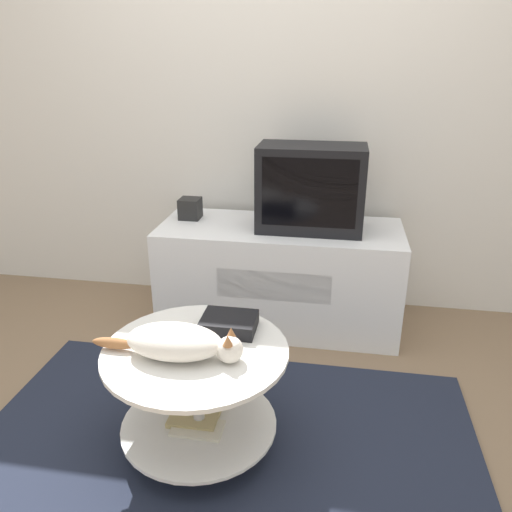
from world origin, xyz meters
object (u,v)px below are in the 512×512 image
(speaker, at_px, (190,208))
(dvd_box, at_px, (228,323))
(cat, at_px, (178,342))
(tv, at_px, (311,188))

(speaker, relative_size, dvd_box, 0.55)
(speaker, height_order, dvd_box, speaker)
(speaker, bearing_deg, cat, -75.62)
(dvd_box, relative_size, cat, 0.37)
(speaker, height_order, cat, speaker)
(dvd_box, distance_m, cat, 0.25)
(dvd_box, bearing_deg, speaker, 113.96)
(tv, height_order, dvd_box, tv)
(tv, xyz_separation_m, speaker, (-0.69, 0.08, -0.17))
(cat, bearing_deg, speaker, 104.80)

